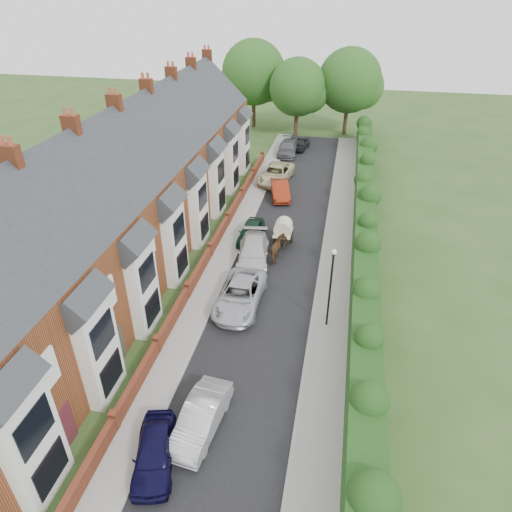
{
  "coord_description": "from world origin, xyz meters",
  "views": [
    {
      "loc": [
        3.45,
        -16.81,
        17.4
      ],
      "look_at": [
        -1.43,
        7.24,
        2.2
      ],
      "focal_mm": 32.0,
      "sensor_mm": 36.0,
      "label": 1
    }
  ],
  "objects_px": {
    "car_navy": "(154,452)",
    "car_beige": "(276,174)",
    "car_red": "(280,190)",
    "car_grey": "(288,148)",
    "car_silver_b": "(240,295)",
    "car_silver_a": "(201,418)",
    "car_white": "(253,252)",
    "car_green": "(251,232)",
    "lamppost": "(331,279)",
    "horse": "(278,250)",
    "horse_cart": "(283,230)",
    "car_black": "(301,144)"
  },
  "relations": [
    {
      "from": "lamppost",
      "to": "car_green",
      "type": "height_order",
      "value": "lamppost"
    },
    {
      "from": "lamppost",
      "to": "car_navy",
      "type": "height_order",
      "value": "lamppost"
    },
    {
      "from": "lamppost",
      "to": "car_grey",
      "type": "relative_size",
      "value": 1.02
    },
    {
      "from": "lamppost",
      "to": "car_beige",
      "type": "xyz_separation_m",
      "value": [
        -6.4,
        20.83,
        -2.51
      ]
    },
    {
      "from": "car_silver_a",
      "to": "car_beige",
      "type": "bearing_deg",
      "value": 99.09
    },
    {
      "from": "car_black",
      "to": "car_navy",
      "type": "bearing_deg",
      "value": -81.79
    },
    {
      "from": "car_green",
      "to": "car_black",
      "type": "height_order",
      "value": "car_green"
    },
    {
      "from": "car_red",
      "to": "car_black",
      "type": "distance_m",
      "value": 13.79
    },
    {
      "from": "car_navy",
      "to": "car_beige",
      "type": "distance_m",
      "value": 31.03
    },
    {
      "from": "lamppost",
      "to": "car_white",
      "type": "bearing_deg",
      "value": 133.09
    },
    {
      "from": "lamppost",
      "to": "horse",
      "type": "relative_size",
      "value": 2.48
    },
    {
      "from": "lamppost",
      "to": "car_red",
      "type": "xyz_separation_m",
      "value": [
        -5.44,
        17.22,
        -2.58
      ]
    },
    {
      "from": "car_white",
      "to": "car_navy",
      "type": "bearing_deg",
      "value": -100.6
    },
    {
      "from": "car_silver_b",
      "to": "car_green",
      "type": "height_order",
      "value": "car_silver_b"
    },
    {
      "from": "car_red",
      "to": "car_silver_a",
      "type": "bearing_deg",
      "value": -103.66
    },
    {
      "from": "car_silver_b",
      "to": "car_black",
      "type": "distance_m",
      "value": 30.1
    },
    {
      "from": "car_red",
      "to": "car_grey",
      "type": "distance_m",
      "value": 11.82
    },
    {
      "from": "car_silver_a",
      "to": "car_navy",
      "type": "bearing_deg",
      "value": -118.08
    },
    {
      "from": "car_red",
      "to": "car_beige",
      "type": "distance_m",
      "value": 3.73
    },
    {
      "from": "car_silver_b",
      "to": "car_red",
      "type": "bearing_deg",
      "value": 91.16
    },
    {
      "from": "lamppost",
      "to": "car_grey",
      "type": "height_order",
      "value": "lamppost"
    },
    {
      "from": "car_red",
      "to": "car_grey",
      "type": "relative_size",
      "value": 0.86
    },
    {
      "from": "car_silver_a",
      "to": "horse",
      "type": "bearing_deg",
      "value": 92.02
    },
    {
      "from": "car_navy",
      "to": "car_green",
      "type": "height_order",
      "value": "car_green"
    },
    {
      "from": "car_silver_b",
      "to": "horse",
      "type": "distance_m",
      "value": 5.76
    },
    {
      "from": "lamppost",
      "to": "car_silver_b",
      "type": "xyz_separation_m",
      "value": [
        -5.35,
        0.9,
        -2.54
      ]
    },
    {
      "from": "car_red",
      "to": "car_grey",
      "type": "bearing_deg",
      "value": 80.01
    },
    {
      "from": "lamppost",
      "to": "car_beige",
      "type": "distance_m",
      "value": 21.93
    },
    {
      "from": "car_silver_a",
      "to": "car_silver_b",
      "type": "distance_m",
      "value": 9.11
    },
    {
      "from": "car_black",
      "to": "horse",
      "type": "distance_m",
      "value": 24.56
    },
    {
      "from": "car_grey",
      "to": "horse",
      "type": "distance_m",
      "value": 22.66
    },
    {
      "from": "horse",
      "to": "lamppost",
      "type": "bearing_deg",
      "value": 122.14
    },
    {
      "from": "car_green",
      "to": "car_black",
      "type": "relative_size",
      "value": 1.06
    },
    {
      "from": "car_silver_a",
      "to": "car_grey",
      "type": "xyz_separation_m",
      "value": [
        -1.4,
        37.2,
        0.02
      ]
    },
    {
      "from": "lamppost",
      "to": "car_white",
      "type": "distance_m",
      "value": 8.56
    },
    {
      "from": "lamppost",
      "to": "horse",
      "type": "height_order",
      "value": "lamppost"
    },
    {
      "from": "car_silver_a",
      "to": "horse_cart",
      "type": "relative_size",
      "value": 1.46
    },
    {
      "from": "car_navy",
      "to": "horse_cart",
      "type": "height_order",
      "value": "horse_cart"
    },
    {
      "from": "car_silver_b",
      "to": "car_beige",
      "type": "height_order",
      "value": "car_beige"
    },
    {
      "from": "car_white",
      "to": "car_beige",
      "type": "height_order",
      "value": "car_beige"
    },
    {
      "from": "car_grey",
      "to": "horse_cart",
      "type": "bearing_deg",
      "value": -84.2
    },
    {
      "from": "car_navy",
      "to": "car_red",
      "type": "distance_m",
      "value": 27.43
    },
    {
      "from": "car_silver_a",
      "to": "car_white",
      "type": "distance_m",
      "value": 14.18
    },
    {
      "from": "car_navy",
      "to": "horse",
      "type": "distance_m",
      "value": 16.86
    },
    {
      "from": "horse",
      "to": "car_red",
      "type": "bearing_deg",
      "value": -80.7
    },
    {
      "from": "car_navy",
      "to": "car_grey",
      "type": "distance_m",
      "value": 39.2
    },
    {
      "from": "lamppost",
      "to": "horse_cart",
      "type": "height_order",
      "value": "lamppost"
    },
    {
      "from": "car_silver_a",
      "to": "car_grey",
      "type": "relative_size",
      "value": 0.86
    },
    {
      "from": "car_silver_b",
      "to": "car_grey",
      "type": "relative_size",
      "value": 1.08
    },
    {
      "from": "car_navy",
      "to": "car_red",
      "type": "relative_size",
      "value": 0.91
    }
  ]
}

